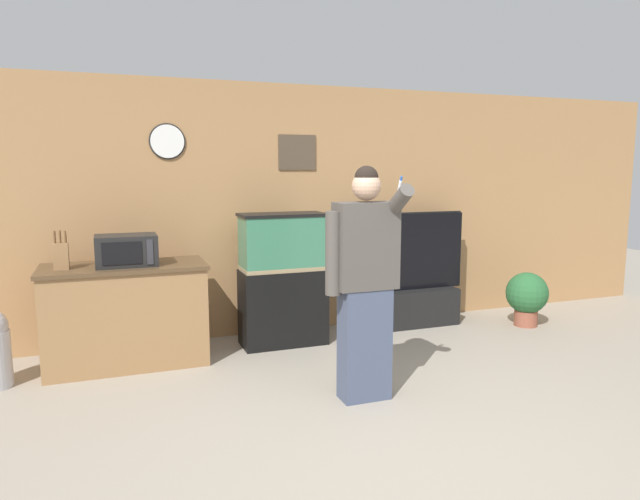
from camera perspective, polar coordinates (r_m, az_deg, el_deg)
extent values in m
plane|color=gray|center=(3.88, 7.10, -18.54)|extent=(18.00, 18.00, 0.00)
cube|color=#A87A4C|center=(6.02, -4.76, 3.96)|extent=(10.00, 0.06, 2.60)
cube|color=#4C3D2D|center=(6.04, -2.30, 9.74)|extent=(0.41, 0.02, 0.36)
cylinder|color=white|center=(5.77, -15.03, 10.45)|extent=(0.32, 0.03, 0.32)
cylinder|color=black|center=(5.77, -15.03, 10.45)|extent=(0.34, 0.01, 0.34)
cube|color=olive|center=(5.38, -18.81, -6.33)|extent=(1.36, 0.64, 0.87)
cube|color=#513A24|center=(5.29, -19.03, -1.60)|extent=(1.40, 0.68, 0.03)
cube|color=black|center=(5.22, -18.79, -0.02)|extent=(0.51, 0.35, 0.27)
cube|color=black|center=(5.04, -19.19, -0.32)|extent=(0.32, 0.01, 0.19)
cube|color=#2D2D33|center=(5.05, -16.64, -0.19)|extent=(0.05, 0.01, 0.21)
cube|color=olive|center=(5.22, -24.48, -0.59)|extent=(0.12, 0.10, 0.22)
cylinder|color=brown|center=(5.21, -25.03, 1.11)|extent=(0.02, 0.02, 0.09)
cylinder|color=brown|center=(5.21, -24.58, 1.12)|extent=(0.02, 0.02, 0.09)
cylinder|color=brown|center=(5.20, -24.13, 1.21)|extent=(0.02, 0.02, 0.10)
cylinder|color=brown|center=(5.25, -25.00, 1.20)|extent=(0.02, 0.02, 0.10)
cylinder|color=brown|center=(5.25, -24.55, 1.24)|extent=(0.02, 0.02, 0.10)
cylinder|color=brown|center=(5.25, -24.09, 1.10)|extent=(0.02, 0.02, 0.07)
cube|color=black|center=(5.69, -3.72, -5.71)|extent=(0.83, 0.40, 0.75)
cube|color=#937F5B|center=(5.61, -3.75, -1.79)|extent=(0.81, 0.39, 0.04)
cube|color=#387556|center=(5.57, -3.78, 0.83)|extent=(0.80, 0.38, 0.54)
cube|color=black|center=(5.54, -3.80, 3.54)|extent=(0.83, 0.40, 0.03)
cube|color=black|center=(6.45, 8.64, -5.69)|extent=(1.14, 0.40, 0.41)
cube|color=black|center=(6.33, 8.76, -0.20)|extent=(1.34, 0.05, 0.84)
cube|color=black|center=(6.36, 8.63, -0.17)|extent=(1.37, 0.01, 0.87)
cube|color=#424C66|center=(4.37, 4.47, -9.33)|extent=(0.37, 0.21, 0.85)
cube|color=#4C4742|center=(4.20, 4.59, 0.43)|extent=(0.46, 0.22, 0.64)
sphere|color=tan|center=(4.17, 4.66, 6.41)|extent=(0.21, 0.21, 0.21)
sphere|color=black|center=(4.17, 4.67, 7.21)|extent=(0.18, 0.18, 0.18)
cylinder|color=#4C4742|center=(4.11, 1.36, -0.35)|extent=(0.12, 0.12, 0.61)
cylinder|color=#4C4742|center=(4.13, 7.79, 4.74)|extent=(0.11, 0.34, 0.28)
cylinder|color=white|center=(4.11, 7.95, 6.16)|extent=(0.02, 0.06, 0.11)
cylinder|color=#2856B2|center=(4.09, 8.10, 6.99)|extent=(0.02, 0.03, 0.05)
cylinder|color=brown|center=(6.79, 19.88, -6.39)|extent=(0.25, 0.25, 0.18)
sphere|color=#286033|center=(6.73, 19.99, -4.06)|extent=(0.46, 0.46, 0.46)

